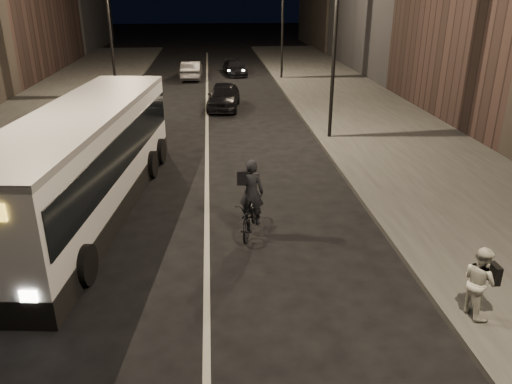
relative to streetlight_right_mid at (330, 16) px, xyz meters
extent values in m
plane|color=black|center=(-5.33, -12.00, -5.36)|extent=(180.00, 180.00, 0.00)
cube|color=#353532|center=(3.17, 2.00, -5.28)|extent=(7.00, 70.00, 0.16)
cube|color=#353532|center=(-13.83, 2.00, -5.28)|extent=(7.00, 70.00, 0.16)
cylinder|color=black|center=(0.27, 0.00, -1.20)|extent=(0.16, 0.16, 8.00)
cylinder|color=black|center=(0.27, 16.00, -1.20)|extent=(0.16, 0.16, 8.00)
cylinder|color=black|center=(-10.93, 10.00, -1.20)|extent=(0.16, 0.16, 8.00)
cube|color=silver|center=(-8.93, -7.00, -3.78)|extent=(3.81, 12.07, 3.16)
cube|color=black|center=(-8.93, -7.00, -3.33)|extent=(3.84, 11.69, 1.14)
cube|color=silver|center=(-8.93, -7.00, -2.25)|extent=(3.83, 12.07, 0.18)
cylinder|color=black|center=(-8.18, -11.27, -4.87)|extent=(0.46, 1.02, 0.99)
cylinder|color=black|center=(-9.73, -3.13, -4.87)|extent=(0.46, 1.02, 0.99)
cylinder|color=black|center=(-7.28, -3.41, -4.87)|extent=(0.46, 1.02, 0.99)
imported|color=black|center=(-4.07, -8.98, -4.84)|extent=(1.16, 2.08, 1.03)
imported|color=black|center=(-4.07, -9.18, -4.04)|extent=(0.78, 0.61, 1.88)
imported|color=beige|center=(0.27, -13.44, -4.42)|extent=(0.71, 0.85, 1.56)
imported|color=black|center=(-4.36, 6.72, -4.64)|extent=(2.17, 4.38, 1.44)
imported|color=#3D3C3F|center=(-6.48, 16.79, -4.69)|extent=(1.55, 4.11, 1.34)
imported|color=black|center=(-3.13, 18.41, -4.81)|extent=(1.99, 3.99, 1.11)
camera|label=1|loc=(-5.08, -21.72, 1.17)|focal=35.00mm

